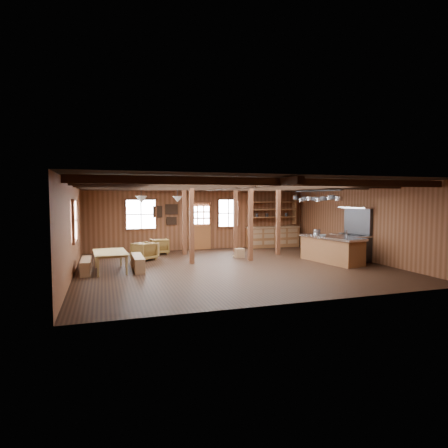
% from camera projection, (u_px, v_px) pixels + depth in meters
% --- Properties ---
extents(room, '(10.04, 9.04, 2.84)m').
position_uv_depth(room, '(234.00, 225.00, 12.39)').
color(room, black).
rests_on(room, ground).
extents(ceiling_joists, '(9.80, 8.82, 0.18)m').
position_uv_depth(ceiling_joists, '(232.00, 186.00, 12.47)').
color(ceiling_joists, black).
rests_on(ceiling_joists, ceiling).
extents(timber_posts, '(3.95, 2.35, 2.80)m').
position_uv_depth(timber_posts, '(229.00, 221.00, 14.52)').
color(timber_posts, '#4F2816').
rests_on(timber_posts, floor).
extents(back_door, '(1.02, 0.08, 2.15)m').
position_uv_depth(back_door, '(201.00, 230.00, 16.65)').
color(back_door, brown).
rests_on(back_door, floor).
extents(window_back_left, '(1.32, 0.06, 1.32)m').
position_uv_depth(window_back_left, '(141.00, 214.00, 15.82)').
color(window_back_left, white).
rests_on(window_back_left, wall_back).
extents(window_back_right, '(1.02, 0.06, 1.32)m').
position_uv_depth(window_back_right, '(228.00, 213.00, 17.01)').
color(window_back_right, white).
rests_on(window_back_right, wall_back).
extents(window_left, '(0.14, 1.24, 1.32)m').
position_uv_depth(window_left, '(74.00, 221.00, 11.33)').
color(window_left, white).
rests_on(window_left, wall_back).
extents(notice_boards, '(1.08, 0.03, 0.90)m').
position_uv_depth(notice_boards, '(167.00, 213.00, 16.15)').
color(notice_boards, silver).
rests_on(notice_boards, wall_back).
extents(back_counter, '(2.55, 0.60, 2.45)m').
position_uv_depth(back_counter, '(273.00, 234.00, 17.48)').
color(back_counter, brown).
rests_on(back_counter, floor).
extents(pendant_lamps, '(1.86, 2.36, 0.66)m').
position_uv_depth(pendant_lamps, '(161.00, 199.00, 12.59)').
color(pendant_lamps, '#2F2F32').
rests_on(pendant_lamps, ceiling).
extents(pot_rack, '(0.42, 3.00, 0.43)m').
position_uv_depth(pot_rack, '(317.00, 198.00, 13.61)').
color(pot_rack, '#2F2F32').
rests_on(pot_rack, ceiling).
extents(kitchen_island, '(1.29, 2.61, 1.20)m').
position_uv_depth(kitchen_island, '(331.00, 249.00, 13.30)').
color(kitchen_island, brown).
rests_on(kitchen_island, floor).
extents(step_stool, '(0.40, 0.29, 0.34)m').
position_uv_depth(step_stool, '(240.00, 253.00, 14.45)').
color(step_stool, olive).
rests_on(step_stool, floor).
extents(commercial_range, '(0.81, 1.59, 1.96)m').
position_uv_depth(commercial_range, '(351.00, 243.00, 13.91)').
color(commercial_range, '#2F2F32').
rests_on(commercial_range, floor).
extents(dining_table, '(1.09, 1.82, 0.62)m').
position_uv_depth(dining_table, '(112.00, 261.00, 11.71)').
color(dining_table, olive).
rests_on(dining_table, floor).
extents(bench_wall, '(0.29, 1.54, 0.42)m').
position_uv_depth(bench_wall, '(86.00, 266.00, 11.49)').
color(bench_wall, olive).
rests_on(bench_wall, floor).
extents(bench_aisle, '(0.31, 1.64, 0.45)m').
position_uv_depth(bench_aisle, '(138.00, 263.00, 11.96)').
color(bench_aisle, olive).
rests_on(bench_aisle, floor).
extents(armchair_a, '(1.00, 1.00, 0.66)m').
position_uv_depth(armchair_a, '(144.00, 251.00, 13.76)').
color(armchair_a, brown).
rests_on(armchair_a, floor).
extents(armchair_b, '(0.72, 0.73, 0.64)m').
position_uv_depth(armchair_b, '(159.00, 246.00, 15.32)').
color(armchair_b, brown).
rests_on(armchair_b, floor).
extents(armchair_c, '(0.95, 0.95, 0.62)m').
position_uv_depth(armchair_c, '(147.00, 250.00, 14.16)').
color(armchair_c, olive).
rests_on(armchair_c, floor).
extents(counter_pot, '(0.28, 0.28, 0.17)m').
position_uv_depth(counter_pot, '(317.00, 231.00, 14.22)').
color(counter_pot, '#B3B5BA').
rests_on(counter_pot, kitchen_island).
extents(bowl, '(0.34, 0.34, 0.06)m').
position_uv_depth(bowl, '(323.00, 235.00, 13.24)').
color(bowl, silver).
rests_on(bowl, kitchen_island).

